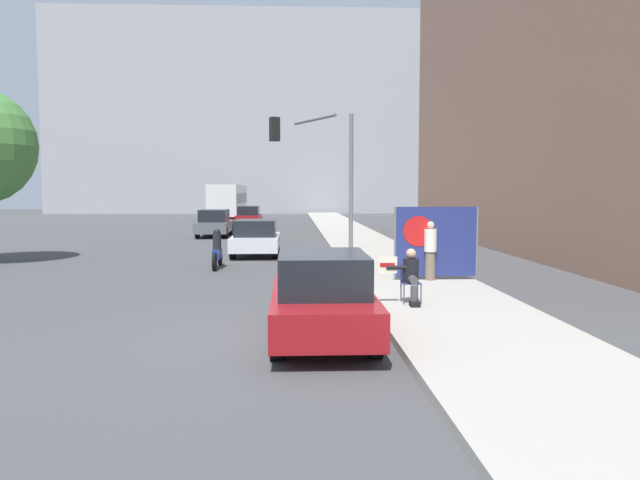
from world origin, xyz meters
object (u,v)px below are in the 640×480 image
city_bus_on_road (228,200)px  seated_protester (411,274)px  parked_car_curbside (322,297)px  jogger_on_sidewalk (430,250)px  pedestrian_behind (433,244)px  protest_banner (435,241)px  car_on_road_midblock (215,223)px  traffic_light_pole (322,158)px  motorcycle_on_road (217,251)px  car_on_road_distant (249,216)px  car_on_road_nearest (256,238)px

city_bus_on_road → seated_protester: bearing=-79.3°
seated_protester → parked_car_curbside: bearing=-135.8°
jogger_on_sidewalk → pedestrian_behind: 1.59m
protest_banner → car_on_road_midblock: bearing=113.8°
jogger_on_sidewalk → traffic_light_pole: size_ratio=0.30×
parked_car_curbside → motorcycle_on_road: size_ratio=1.96×
traffic_light_pole → car_on_road_distant: traffic_light_pole is taller
pedestrian_behind → motorcycle_on_road: 7.25m
protest_banner → traffic_light_pole: bearing=114.2°
pedestrian_behind → jogger_on_sidewalk: bearing=131.9°
jogger_on_sidewalk → pedestrian_behind: (0.41, 1.53, 0.06)m
car_on_road_nearest → car_on_road_distant: size_ratio=0.95×
traffic_light_pole → car_on_road_distant: (-4.33, 23.12, -3.06)m
parked_car_curbside → car_on_road_nearest: 14.49m
city_bus_on_road → car_on_road_midblock: bearing=-86.3°
seated_protester → traffic_light_pole: 10.37m
pedestrian_behind → car_on_road_distant: 28.85m
car_on_road_nearest → parked_car_curbside: bearing=-82.1°
pedestrian_behind → traffic_light_pole: size_ratio=0.32×
car_on_road_nearest → jogger_on_sidewalk: bearing=-57.7°
pedestrian_behind → traffic_light_pole: bearing=-0.3°
traffic_light_pole → car_on_road_midblock: traffic_light_pole is taller
city_bus_on_road → traffic_light_pole: bearing=-78.6°
seated_protester → car_on_road_nearest: bearing=101.5°
seated_protester → jogger_on_sidewalk: (1.21, 3.51, 0.18)m
pedestrian_behind → car_on_road_midblock: bearing=-6.8°
car_on_road_nearest → car_on_road_midblock: size_ratio=0.90×
seated_protester → car_on_road_distant: 33.43m
city_bus_on_road → car_on_road_distant: bearing=-77.1°
jogger_on_sidewalk → car_on_road_midblock: jogger_on_sidewalk is taller
protest_banner → motorcycle_on_road: size_ratio=1.07×
car_on_road_midblock → car_on_road_distant: 10.48m
car_on_road_nearest → car_on_road_midblock: bearing=105.5°
parked_car_curbside → car_on_road_nearest: size_ratio=1.01×
traffic_light_pole → parked_car_curbside: (-0.60, -12.38, -3.04)m
traffic_light_pole → car_on_road_midblock: bearing=113.6°
pedestrian_behind → parked_car_curbside: size_ratio=0.40×
pedestrian_behind → protest_banner: bearing=137.0°
traffic_light_pole → motorcycle_on_road: (-3.65, -2.08, -3.24)m
car_on_road_midblock → parked_car_curbside: bearing=-78.8°
jogger_on_sidewalk → car_on_road_midblock: (-8.22, 19.01, -0.21)m
traffic_light_pole → motorcycle_on_road: traffic_light_pole is taller
protest_banner → parked_car_curbside: protest_banner is taller
pedestrian_behind → parked_car_curbside: 8.45m
parked_car_curbside → car_on_road_midblock: size_ratio=0.91×
jogger_on_sidewalk → car_on_road_distant: bearing=-97.5°
seated_protester → car_on_road_midblock: (-7.00, 22.53, -0.03)m
protest_banner → car_on_road_midblock: (-8.37, 18.97, -0.45)m
jogger_on_sidewalk → traffic_light_pole: traffic_light_pole is taller
traffic_light_pole → car_on_road_nearest: bearing=142.6°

